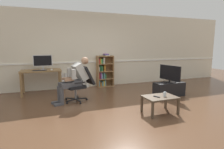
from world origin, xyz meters
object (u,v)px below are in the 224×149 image
at_px(person_seated, 74,78).
at_px(coffee_table, 160,99).
at_px(computer_desk, 41,73).
at_px(office_chair, 81,82).
at_px(computer_mouse, 52,69).
at_px(imac_monitor, 43,61).
at_px(bookshelf, 104,71).
at_px(drinking_glass, 165,94).
at_px(radiator, 75,80).
at_px(tv_stand, 169,89).
at_px(spare_remote, 157,97).
at_px(keyboard, 40,70).
at_px(tv_screen, 170,74).

height_order(person_seated, coffee_table, person_seated).
bearing_deg(computer_desk, coffee_table, -47.94).
height_order(office_chair, person_seated, person_seated).
bearing_deg(computer_mouse, imac_monitor, 141.27).
height_order(bookshelf, drinking_glass, bookshelf).
bearing_deg(radiator, tv_stand, -39.19).
height_order(computer_mouse, spare_remote, computer_mouse).
bearing_deg(person_seated, keyboard, -154.70).
distance_m(computer_desk, tv_stand, 4.00).
distance_m(imac_monitor, radiator, 1.33).
relative_size(radiator, spare_remote, 6.45).
distance_m(bookshelf, radiator, 1.10).
height_order(bookshelf, office_chair, bookshelf).
height_order(radiator, office_chair, office_chair).
distance_m(bookshelf, person_seated, 2.00).
bearing_deg(coffee_table, imac_monitor, 130.48).
relative_size(imac_monitor, computer_mouse, 5.77).
xyz_separation_m(office_chair, spare_remote, (1.38, -1.61, -0.12)).
bearing_deg(tv_stand, tv_screen, 9.01).
distance_m(imac_monitor, computer_mouse, 0.40).
distance_m(computer_desk, coffee_table, 3.74).
bearing_deg(computer_desk, computer_mouse, -20.87).
bearing_deg(radiator, bookshelf, -5.50).
height_order(keyboard, computer_mouse, computer_mouse).
bearing_deg(radiator, computer_desk, -160.81).
distance_m(computer_desk, spare_remote, 3.68).
height_order(computer_mouse, person_seated, person_seated).
xyz_separation_m(imac_monitor, radiator, (1.05, 0.31, -0.75)).
bearing_deg(computer_mouse, office_chair, -55.97).
relative_size(office_chair, person_seated, 0.80).
xyz_separation_m(office_chair, tv_screen, (2.60, -0.48, 0.16)).
bearing_deg(person_seated, bookshelf, 124.41).
distance_m(person_seated, tv_stand, 2.84).
distance_m(imac_monitor, drinking_glass, 3.87).
relative_size(person_seated, drinking_glass, 11.76).
bearing_deg(office_chair, computer_mouse, -160.06).
height_order(radiator, tv_stand, radiator).
xyz_separation_m(computer_desk, coffee_table, (2.50, -2.77, -0.31)).
height_order(imac_monitor, person_seated, imac_monitor).
xyz_separation_m(person_seated, spare_remote, (1.55, -1.57, -0.25)).
bearing_deg(tv_screen, bookshelf, 27.74).
bearing_deg(coffee_table, radiator, 113.54).
relative_size(imac_monitor, spare_remote, 3.85).
bearing_deg(drinking_glass, keyboard, 134.65).
bearing_deg(drinking_glass, coffee_table, 161.54).
relative_size(computer_desk, keyboard, 2.94).
bearing_deg(spare_remote, radiator, 87.77).
distance_m(keyboard, radiator, 1.36).
xyz_separation_m(keyboard, office_chair, (1.05, -1.03, -0.25)).
xyz_separation_m(imac_monitor, drinking_glass, (2.52, -2.88, -0.59)).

